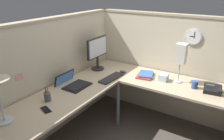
# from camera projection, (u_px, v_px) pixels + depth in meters

# --- Properties ---
(ground_plane) EXTENTS (6.80, 6.80, 0.00)m
(ground_plane) POSITION_uv_depth(u_px,v_px,m) (122.00, 133.00, 3.05)
(ground_plane) COLOR #4C443D
(cubicle_wall_back) EXTENTS (2.57, 0.12, 1.58)m
(cubicle_wall_back) POSITION_uv_depth(u_px,v_px,m) (53.00, 77.00, 2.91)
(cubicle_wall_back) COLOR beige
(cubicle_wall_back) RESTS_ON ground
(cubicle_wall_right) EXTENTS (0.12, 2.37, 1.58)m
(cubicle_wall_right) POSITION_uv_depth(u_px,v_px,m) (166.00, 66.00, 3.31)
(cubicle_wall_right) COLOR beige
(cubicle_wall_right) RESTS_ON ground
(desk) EXTENTS (2.35, 2.15, 0.73)m
(desk) POSITION_uv_depth(u_px,v_px,m) (120.00, 99.00, 2.68)
(desk) COLOR tan
(desk) RESTS_ON ground
(monitor) EXTENTS (0.46, 0.20, 0.50)m
(monitor) POSITION_uv_depth(u_px,v_px,m) (97.00, 51.00, 3.26)
(monitor) COLOR #232326
(monitor) RESTS_ON desk
(laptop) EXTENTS (0.34, 0.38, 0.22)m
(laptop) POSITION_uv_depth(u_px,v_px,m) (72.00, 83.00, 2.83)
(laptop) COLOR black
(laptop) RESTS_ON desk
(keyboard) EXTENTS (0.44, 0.16, 0.02)m
(keyboard) POSITION_uv_depth(u_px,v_px,m) (111.00, 78.00, 3.02)
(keyboard) COLOR #232326
(keyboard) RESTS_ON desk
(computer_mouse) EXTENTS (0.06, 0.10, 0.03)m
(computer_mouse) POSITION_uv_depth(u_px,v_px,m) (123.00, 72.00, 3.22)
(computer_mouse) COLOR #38383D
(computer_mouse) RESTS_ON desk
(pen_cup) EXTENTS (0.08, 0.08, 0.18)m
(pen_cup) POSITION_uv_depth(u_px,v_px,m) (47.00, 97.00, 2.43)
(pen_cup) COLOR #4C4C51
(pen_cup) RESTS_ON desk
(cell_phone) EXTENTS (0.11, 0.16, 0.01)m
(cell_phone) POSITION_uv_depth(u_px,v_px,m) (46.00, 110.00, 2.27)
(cell_phone) COLOR black
(cell_phone) RESTS_ON desk
(office_phone) EXTENTS (0.21, 0.23, 0.11)m
(office_phone) POSITION_uv_depth(u_px,v_px,m) (213.00, 90.00, 2.63)
(office_phone) COLOR black
(office_phone) RESTS_ON desk
(book_stack) EXTENTS (0.33, 0.27, 0.04)m
(book_stack) POSITION_uv_depth(u_px,v_px,m) (145.00, 75.00, 3.09)
(book_stack) COLOR #BF3F38
(book_stack) RESTS_ON desk
(desk_lamp_paper) EXTENTS (0.13, 0.13, 0.53)m
(desk_lamp_paper) POSITION_uv_depth(u_px,v_px,m) (181.00, 55.00, 2.79)
(desk_lamp_paper) COLOR #B7BABF
(desk_lamp_paper) RESTS_ON desk
(coffee_mug) EXTENTS (0.08, 0.08, 0.10)m
(coffee_mug) POSITION_uv_depth(u_px,v_px,m) (195.00, 85.00, 2.73)
(coffee_mug) COLOR #2D4C8C
(coffee_mug) RESTS_ON desk
(tissue_box) EXTENTS (0.12, 0.12, 0.09)m
(tissue_box) POSITION_uv_depth(u_px,v_px,m) (163.00, 77.00, 2.95)
(tissue_box) COLOR silver
(tissue_box) RESTS_ON desk
(wall_clock) EXTENTS (0.04, 0.22, 0.22)m
(wall_clock) POSITION_uv_depth(u_px,v_px,m) (194.00, 37.00, 2.91)
(wall_clock) COLOR #B7BABF
(pinned_note_leftmost) EXTENTS (0.09, 0.00, 0.07)m
(pinned_note_leftmost) POSITION_uv_depth(u_px,v_px,m) (19.00, 77.00, 2.39)
(pinned_note_leftmost) COLOR pink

